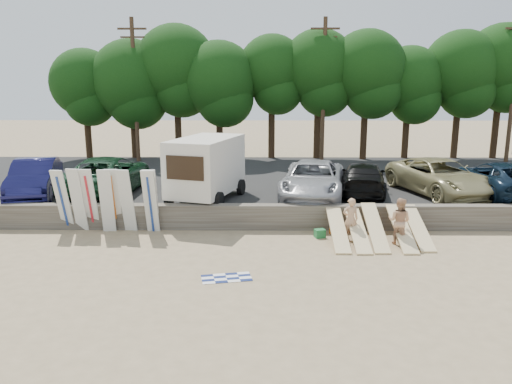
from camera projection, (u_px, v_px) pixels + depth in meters
ground at (317, 254)px, 17.16m from camera, size 120.00×120.00×0.00m
seawall at (310, 217)px, 19.98m from camera, size 44.00×0.50×1.00m
parking_lot at (297, 183)px, 27.33m from camera, size 44.00×14.50×0.70m
treeline at (289, 72)px, 32.83m from camera, size 32.36×5.75×8.85m
utility_poles at (324, 87)px, 31.57m from camera, size 25.80×0.26×9.00m
box_trailer at (206, 165)px, 21.72m from camera, size 3.35×4.71×2.73m
car_0 at (35, 178)px, 22.52m from camera, size 2.95×5.35×1.67m
car_1 at (107, 175)px, 23.19m from camera, size 2.93×6.27×1.74m
car_2 at (313, 180)px, 22.39m from camera, size 3.61×6.12×1.60m
car_3 at (363, 178)px, 23.09m from camera, size 2.89×5.23×1.44m
car_4 at (440, 177)px, 22.94m from camera, size 4.20×6.35×1.62m
car_5 at (500, 179)px, 22.65m from camera, size 2.61×5.62×1.56m
surfboard_upright_0 at (63, 200)px, 19.46m from camera, size 0.58×0.78×2.53m
surfboard_upright_1 at (78, 200)px, 19.46m from camera, size 0.58×0.64×2.56m
surfboard_upright_2 at (90, 200)px, 19.50m from camera, size 0.55×0.68×2.55m
surfboard_upright_3 at (107, 201)px, 19.28m from camera, size 0.55×0.59×2.56m
surfboard_upright_4 at (114, 200)px, 19.53m from camera, size 0.53×0.68×2.54m
surfboard_upright_5 at (127, 201)px, 19.36m from camera, size 0.59×0.70×2.55m
surfboard_upright_6 at (150, 202)px, 19.24m from camera, size 0.54×0.69×2.54m
surfboard_upright_7 at (151, 200)px, 19.50m from camera, size 0.54×0.73×2.53m
surfboard_low_0 at (338, 229)px, 18.36m from camera, size 0.56×2.88×0.96m
surfboard_low_1 at (358, 230)px, 18.31m from camera, size 0.56×2.89×0.93m
surfboard_low_2 at (375, 227)px, 18.33m from camera, size 0.56×2.82×1.16m
surfboard_low_3 at (402, 228)px, 18.29m from camera, size 0.56×2.84×1.10m
surfboard_low_4 at (417, 227)px, 18.53m from camera, size 0.56×2.86×1.03m
beachgoer_a at (351, 219)px, 18.57m from camera, size 0.60×0.41×1.60m
beachgoer_b at (399, 221)px, 18.06m from camera, size 1.06×1.01×1.72m
cooler at (320, 233)px, 18.95m from camera, size 0.45×0.39×0.32m
gear_bag at (334, 231)px, 19.40m from camera, size 0.37×0.35×0.22m
beach_towel at (226, 278)px, 15.06m from camera, size 1.77×1.77×0.00m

